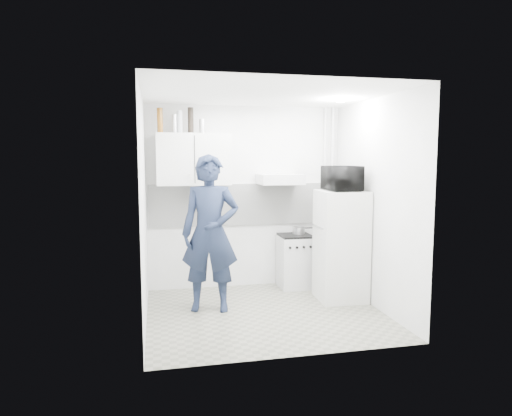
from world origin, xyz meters
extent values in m
plane|color=slate|center=(0.00, 0.00, 0.00)|extent=(2.80, 2.80, 0.00)
plane|color=white|center=(0.00, 0.00, 2.60)|extent=(2.80, 2.80, 0.00)
plane|color=silver|center=(0.00, 1.25, 1.30)|extent=(2.80, 0.00, 2.80)
plane|color=silver|center=(-1.40, 0.00, 1.30)|extent=(0.00, 2.60, 2.60)
plane|color=silver|center=(1.40, 0.00, 1.30)|extent=(0.00, 2.60, 2.60)
imported|color=#172035|center=(-0.63, 0.27, 0.96)|extent=(0.78, 0.59, 1.91)
cube|color=silver|center=(0.68, 1.00, 0.37)|extent=(0.46, 0.46, 0.74)
cube|color=silver|center=(1.10, 0.33, 0.72)|extent=(0.63, 0.63, 1.45)
cube|color=black|center=(0.68, 1.00, 0.76)|extent=(0.45, 0.45, 0.03)
cylinder|color=silver|center=(0.75, 1.07, 0.82)|extent=(0.18, 0.18, 0.10)
imported|color=black|center=(1.10, 0.33, 1.61)|extent=(0.59, 0.41, 0.32)
cylinder|color=brown|center=(-1.19, 1.07, 2.36)|extent=(0.08, 0.08, 0.33)
cylinder|color=silver|center=(-1.00, 1.07, 2.32)|extent=(0.06, 0.06, 0.25)
cylinder|color=#B2B7BC|center=(-0.93, 1.07, 2.35)|extent=(0.07, 0.07, 0.30)
cylinder|color=black|center=(-0.78, 1.07, 2.37)|extent=(0.08, 0.08, 0.34)
cylinder|color=silver|center=(-0.63, 1.07, 2.30)|extent=(0.08, 0.08, 0.19)
cube|color=silver|center=(-0.75, 1.07, 1.85)|extent=(1.00, 0.35, 0.70)
cube|color=silver|center=(0.45, 1.00, 1.57)|extent=(0.60, 0.50, 0.14)
cube|color=white|center=(0.00, 1.24, 1.20)|extent=(2.74, 0.03, 0.60)
cylinder|color=silver|center=(1.30, 1.17, 1.30)|extent=(0.05, 0.05, 2.60)
cylinder|color=silver|center=(1.18, 1.17, 1.30)|extent=(0.04, 0.04, 2.60)
cylinder|color=white|center=(1.00, 0.20, 2.57)|extent=(0.10, 0.10, 0.02)
camera|label=1|loc=(-1.25, -5.20, 1.87)|focal=32.00mm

